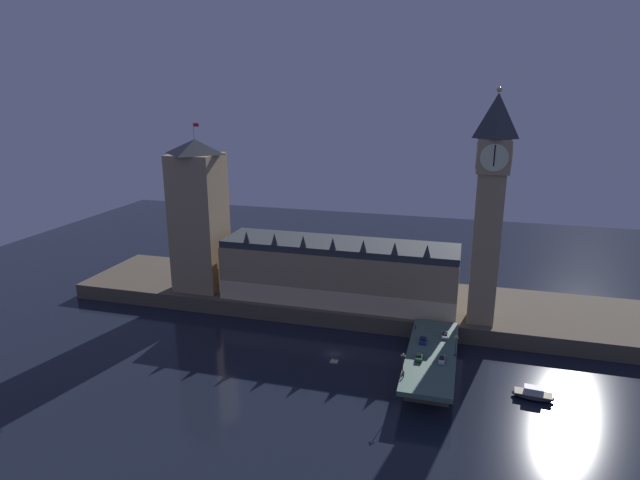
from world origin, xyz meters
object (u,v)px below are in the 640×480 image
clock_tower (490,204)px  car_southbound_trail (445,335)px  car_southbound_lead (442,359)px  boat_downstream (533,394)px  car_northbound_trail (419,357)px  pedestrian_near_rail (404,374)px  pedestrian_far_rail (416,326)px  street_lamp_mid (456,343)px  street_lamp_near (403,362)px  car_northbound_lead (423,340)px  victoria_tower (199,215)px

clock_tower → car_southbound_trail: size_ratio=17.04×
car_southbound_lead → boat_downstream: (24.38, -0.49, -6.60)m
car_northbound_trail → boat_downstream: (30.50, -0.27, -6.67)m
car_southbound_trail → pedestrian_near_rail: size_ratio=2.42×
pedestrian_far_rail → street_lamp_mid: bearing=-49.7°
street_lamp_near → car_northbound_trail: bearing=70.9°
street_lamp_near → street_lamp_mid: size_ratio=1.01×
car_northbound_lead → car_southbound_lead: (6.11, -10.66, 0.03)m
car_northbound_lead → street_lamp_near: size_ratio=0.64×
victoria_tower → car_northbound_lead: bearing=-18.3°
clock_tower → boat_downstream: size_ratio=6.69×
street_lamp_near → boat_downstream: street_lamp_near is taller
victoria_tower → pedestrian_far_rail: 90.71m
victoria_tower → car_northbound_trail: (87.51, -39.86, -26.31)m
victoria_tower → car_southbound_lead: size_ratio=15.04×
car_southbound_trail → boat_downstream: car_southbound_trail is taller
clock_tower → car_southbound_lead: clock_tower is taller
car_northbound_trail → boat_downstream: bearing=-0.5°
car_northbound_lead → street_lamp_mid: size_ratio=0.65×
clock_tower → pedestrian_near_rail: clock_tower is taller
clock_tower → boat_downstream: 58.45m
clock_tower → car_northbound_trail: size_ratio=16.02×
pedestrian_far_rail → street_lamp_near: size_ratio=0.25×
car_southbound_lead → street_lamp_near: 14.38m
car_northbound_lead → car_northbound_trail: car_northbound_trail is taller
victoria_tower → street_lamp_mid: 105.80m
boat_downstream → victoria_tower: bearing=161.2°
pedestrian_near_rail → street_lamp_mid: bearing=51.0°
car_southbound_lead → street_lamp_near: street_lamp_near is taller
victoria_tower → car_northbound_lead: victoria_tower is taller
clock_tower → car_southbound_lead: (-10.45, -35.19, -37.54)m
victoria_tower → boat_downstream: 128.93m
street_lamp_mid → street_lamp_near: bearing=-131.5°
victoria_tower → car_northbound_trail: 99.69m
clock_tower → pedestrian_near_rail: 62.56m
victoria_tower → street_lamp_near: bearing=-30.7°
car_northbound_lead → pedestrian_near_rail: (-3.06, -21.74, 0.33)m
car_northbound_lead → car_southbound_trail: car_northbound_lead is taller
car_southbound_lead → street_lamp_mid: size_ratio=0.67×
car_northbound_lead → street_lamp_near: (-3.46, -20.87, 3.32)m
victoria_tower → street_lamp_near: (84.05, -49.85, -23.08)m
car_northbound_trail → victoria_tower: bearing=155.5°
car_northbound_trail → car_northbound_lead: bearing=90.0°
car_southbound_trail → car_northbound_trail: bearing=-110.6°
victoria_tower → car_southbound_lead: bearing=-22.9°
car_southbound_trail → street_lamp_near: size_ratio=0.70×
car_northbound_lead → victoria_tower: bearing=161.7°
victoria_tower → pedestrian_near_rail: (84.45, -50.72, -26.08)m
clock_tower → pedestrian_near_rail: size_ratio=41.20×
street_lamp_mid → car_northbound_trail: bearing=-153.7°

